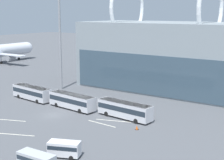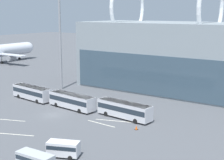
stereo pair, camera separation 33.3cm
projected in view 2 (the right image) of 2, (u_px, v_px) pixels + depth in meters
name	position (u px, v px, depth m)	size (l,w,h in m)	color
ground_plane	(52.00, 115.00, 72.85)	(440.00, 440.00, 0.00)	#515459
airliner_at_gate_far	(129.00, 59.00, 121.46)	(35.26, 34.14, 14.12)	white
shuttle_bus_0	(32.00, 92.00, 85.18)	(12.60, 4.14, 3.38)	silver
shuttle_bus_1	(72.00, 100.00, 77.21)	(12.59, 4.00, 3.38)	silver
shuttle_bus_2	(124.00, 109.00, 70.28)	(12.58, 3.95, 3.38)	silver
service_van_foreground	(63.00, 148.00, 51.66)	(5.25, 3.76, 2.41)	silver
service_van_crossing	(35.00, 160.00, 47.52)	(5.76, 2.37, 2.38)	#B2B7BC
floodlight_mast	(59.00, 17.00, 93.56)	(2.59, 2.59, 32.36)	gray
lane_stripe_0	(70.00, 103.00, 82.51)	(8.81, 0.25, 0.01)	silver
lane_stripe_1	(115.00, 121.00, 68.96)	(8.37, 0.25, 0.01)	silver
lane_stripe_3	(12.00, 134.00, 61.50)	(8.48, 0.25, 0.01)	silver
lane_stripe_4	(6.00, 120.00, 69.72)	(8.50, 0.25, 0.01)	silver
lane_stripe_5	(101.00, 124.00, 67.23)	(6.92, 0.25, 0.01)	silver
traffic_cone_0	(136.00, 127.00, 63.82)	(0.62, 0.62, 0.82)	black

